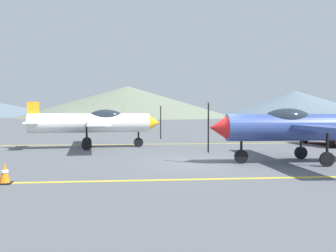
% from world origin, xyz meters
% --- Properties ---
extents(ground_plane, '(400.00, 400.00, 0.00)m').
position_xyz_m(ground_plane, '(0.00, 0.00, 0.00)').
color(ground_plane, '#54565B').
extents(apron_line_near, '(80.00, 0.16, 0.01)m').
position_xyz_m(apron_line_near, '(0.00, -3.35, 0.01)').
color(apron_line_near, yellow).
rests_on(apron_line_near, ground_plane).
extents(apron_line_far, '(80.00, 0.16, 0.01)m').
position_xyz_m(apron_line_far, '(0.00, 8.21, 0.01)').
color(apron_line_far, yellow).
rests_on(apron_line_far, ground_plane).
extents(airplane_near, '(7.24, 8.35, 2.51)m').
position_xyz_m(airplane_near, '(3.61, -0.34, 1.41)').
color(airplane_near, '#33478C').
rests_on(airplane_near, ground_plane).
extents(airplane_mid, '(7.31, 8.39, 2.51)m').
position_xyz_m(airplane_mid, '(-4.91, 6.28, 1.41)').
color(airplane_mid, white).
rests_on(airplane_mid, ground_plane).
extents(car_sedan, '(2.13, 4.36, 1.62)m').
position_xyz_m(car_sedan, '(8.85, 6.50, 0.84)').
color(car_sedan, red).
rests_on(car_sedan, ground_plane).
extents(traffic_cone_front, '(0.36, 0.36, 0.59)m').
position_xyz_m(traffic_cone_front, '(-6.38, -3.42, 0.29)').
color(traffic_cone_front, black).
rests_on(traffic_cone_front, ground_plane).
extents(hill_centerleft, '(79.66, 79.66, 11.75)m').
position_xyz_m(hill_centerleft, '(-4.59, 120.13, 5.88)').
color(hill_centerleft, slate).
rests_on(hill_centerleft, ground_plane).
extents(hill_centerright, '(70.60, 70.60, 11.78)m').
position_xyz_m(hill_centerright, '(70.60, 141.26, 5.89)').
color(hill_centerright, slate).
rests_on(hill_centerright, ground_plane).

